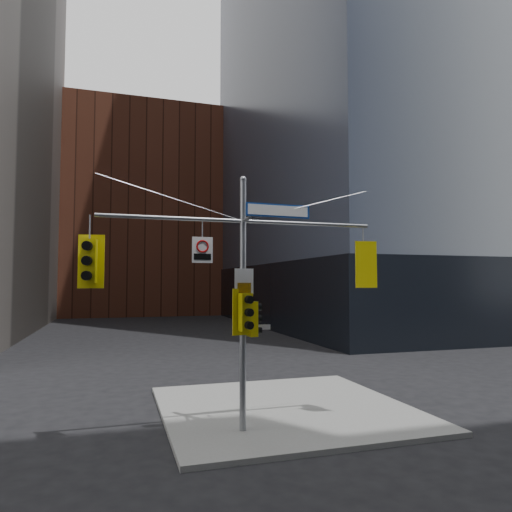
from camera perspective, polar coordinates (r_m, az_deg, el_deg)
ground at (r=11.79m, az=1.17°, el=-24.46°), size 160.00×160.00×0.00m
sidewalk_corner at (r=15.99m, az=3.60°, el=-18.47°), size 8.00×8.00×0.15m
podium_ne at (r=52.84m, az=19.45°, el=-4.53°), size 36.40×36.40×6.00m
brick_midrise at (r=69.22m, az=-14.17°, el=4.83°), size 26.00×20.00×28.00m
signal_assembly at (r=12.91m, az=-1.64°, el=-2.59°), size 8.00×0.80×7.30m
traffic_light_west_arm at (r=12.48m, az=-20.13°, el=-0.60°), size 0.66×0.60×1.40m
traffic_light_east_arm at (r=14.44m, az=13.30°, el=-1.06°), size 0.68×0.58×1.42m
traffic_light_pole_side at (r=13.05m, az=-0.29°, el=-7.87°), size 0.41×0.35×0.99m
traffic_light_pole_front at (r=12.68m, az=-1.32°, el=-7.02°), size 0.61×0.56×1.29m
street_sign_blade at (r=13.40m, az=2.79°, el=5.69°), size 2.00×0.14×0.39m
regulatory_sign_arm at (r=12.66m, az=-6.71°, el=0.87°), size 0.58×0.07×0.72m
regulatory_sign_pole at (r=12.80m, az=-1.50°, el=-3.28°), size 0.55×0.07×0.72m
street_blade_ew at (r=13.10m, az=0.26°, el=-8.89°), size 0.72×0.10×0.14m
street_blade_ns at (r=13.42m, az=-2.18°, el=-9.29°), size 0.10×0.82×0.16m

